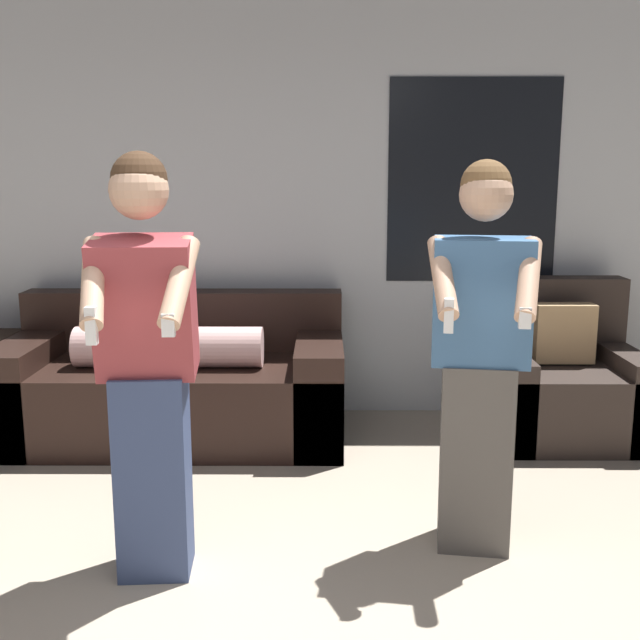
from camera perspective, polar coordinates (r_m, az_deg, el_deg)
The scene contains 5 objects.
wall_back at distance 4.98m, azimuth -3.31°, elevation 8.24°, with size 6.76×0.07×2.70m.
couch at distance 4.71m, azimuth -10.91°, elevation -4.91°, with size 2.05×0.96×0.85m.
armchair at distance 4.87m, azimuth 17.89°, elevation -4.65°, with size 0.89×0.81×0.95m.
person_left at distance 2.96m, azimuth -12.99°, elevation -3.41°, with size 0.44×0.50×1.68m.
person_right at distance 3.19m, azimuth 12.05°, elevation -2.79°, with size 0.46×0.50×1.65m.
Camera 1 is at (0.33, -1.72, 1.58)m, focal length 42.00 mm.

